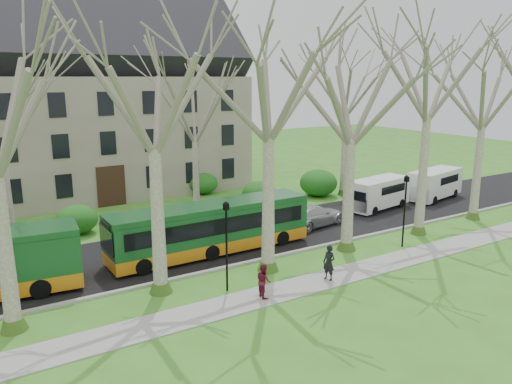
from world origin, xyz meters
TOP-DOWN VIEW (x-y plane):
  - ground at (0.00, 0.00)m, footprint 120.00×120.00m
  - sidewalk at (0.00, -2.50)m, footprint 70.00×2.00m
  - road at (0.00, 5.50)m, footprint 80.00×8.00m
  - curb at (0.00, 1.50)m, footprint 80.00×0.25m
  - building at (-6.00, 24.00)m, footprint 26.50×12.20m
  - tree_row_verge at (0.00, 0.30)m, footprint 49.00×7.00m
  - tree_row_far at (-1.33, 11.00)m, footprint 33.00×7.00m
  - lamp_row at (-0.00, -1.00)m, footprint 36.22×0.22m
  - hedges at (-4.67, 14.00)m, footprint 30.60×8.60m
  - bus_follow at (-4.26, 4.03)m, footprint 11.95×2.60m
  - sedan at (4.02, 5.12)m, footprint 5.33×2.84m
  - van_a at (11.03, 5.99)m, footprint 5.68×2.82m
  - van_b at (17.38, 5.88)m, footprint 5.88×3.10m
  - pedestrian_a at (-1.11, -2.63)m, footprint 0.59×0.74m
  - pedestrian_b at (-4.95, -2.59)m, footprint 0.68×0.83m

SIDE VIEW (x-z plane):
  - ground at x=0.00m, z-range 0.00..0.00m
  - sidewalk at x=0.00m, z-range 0.00..0.06m
  - road at x=0.00m, z-range 0.00..0.06m
  - curb at x=0.00m, z-range 0.00..0.14m
  - sedan at x=4.02m, z-range 0.06..1.53m
  - pedestrian_b at x=-4.95m, z-range 0.06..1.63m
  - pedestrian_a at x=-1.11m, z-range 0.06..1.85m
  - hedges at x=-4.67m, z-range 0.00..2.00m
  - van_a at x=11.03m, z-range 0.06..2.43m
  - van_b at x=17.38m, z-range 0.06..2.50m
  - bus_follow at x=-4.26m, z-range 0.06..3.04m
  - lamp_row at x=0.00m, z-range 0.42..4.72m
  - tree_row_far at x=-1.33m, z-range 0.00..12.00m
  - tree_row_verge at x=0.00m, z-range 0.00..14.00m
  - building at x=-6.00m, z-range 0.07..16.07m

